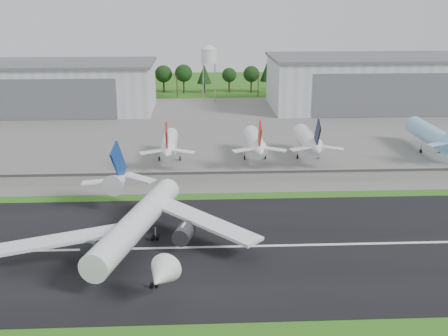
{
  "coord_description": "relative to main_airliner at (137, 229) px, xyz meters",
  "views": [
    {
      "loc": [
        -11.48,
        -102.95,
        53.46
      ],
      "look_at": [
        -4.45,
        40.0,
        9.0
      ],
      "focal_mm": 45.0,
      "sensor_mm": 36.0,
      "label": 1
    }
  ],
  "objects": [
    {
      "name": "treeline",
      "position": [
        24.69,
        205.42,
        -4.89
      ],
      "size": [
        320.0,
        16.0,
        22.0
      ],
      "primitive_type": null,
      "color": "black",
      "rests_on": "ground"
    },
    {
      "name": "ground_vehicle",
      "position": [
        -6.16,
        0.16,
        -4.17
      ],
      "size": [
        4.78,
        2.87,
        1.24
      ],
      "primitive_type": "imported",
      "rotation": [
        0.0,
        0.0,
        1.38
      ],
      "color": "#B2D519",
      "rests_on": "runway"
    },
    {
      "name": "apron",
      "position": [
        24.69,
        110.42,
        -4.84
      ],
      "size": [
        320.0,
        150.0,
        0.1
      ],
      "primitive_type": "cube",
      "color": "slate",
      "rests_on": "ground"
    },
    {
      "name": "hangar_east",
      "position": [
        99.69,
        155.34,
        7.73
      ],
      "size": [
        102.0,
        47.0,
        25.2
      ],
      "color": "silver",
      "rests_on": "ground"
    },
    {
      "name": "main_airliner",
      "position": [
        0.0,
        0.0,
        0.0
      ],
      "size": [
        55.27,
        58.41,
        18.17
      ],
      "rotation": [
        0.0,
        0.0,
        2.88
      ],
      "color": "white",
      "rests_on": "runway"
    },
    {
      "name": "parked_jet_red_a",
      "position": [
        3.86,
        66.93,
        0.98
      ],
      "size": [
        7.36,
        31.29,
        16.36
      ],
      "color": "white",
      "rests_on": "ground"
    },
    {
      "name": "runway",
      "position": [
        24.69,
        0.42,
        -4.84
      ],
      "size": [
        320.0,
        60.0,
        0.1
      ],
      "primitive_type": "cube",
      "color": "black",
      "rests_on": "ground"
    },
    {
      "name": "ground",
      "position": [
        24.69,
        -9.58,
        -4.89
      ],
      "size": [
        600.0,
        600.0,
        0.0
      ],
      "primitive_type": "plane",
      "color": "#2C5D16",
      "rests_on": "ground"
    },
    {
      "name": "parked_jet_skyblue",
      "position": [
        95.03,
        72.04,
        1.65
      ],
      "size": [
        7.36,
        37.29,
        17.12
      ],
      "color": "#8CCDF2",
      "rests_on": "ground"
    },
    {
      "name": "parked_jet_red_b",
      "position": [
        32.54,
        66.97,
        1.21
      ],
      "size": [
        7.36,
        31.29,
        16.61
      ],
      "color": "white",
      "rests_on": "ground"
    },
    {
      "name": "hangar_west",
      "position": [
        -55.31,
        155.34,
        6.74
      ],
      "size": [
        97.0,
        44.0,
        23.2
      ],
      "color": "silver",
      "rests_on": "ground"
    },
    {
      "name": "utility_poles",
      "position": [
        24.69,
        190.42,
        -4.89
      ],
      "size": [
        230.0,
        3.0,
        12.0
      ],
      "primitive_type": null,
      "color": "black",
      "rests_on": "ground"
    },
    {
      "name": "runway_centerline",
      "position": [
        24.69,
        0.42,
        -4.78
      ],
      "size": [
        220.0,
        1.0,
        0.02
      ],
      "primitive_type": "cube",
      "color": "white",
      "rests_on": "runway"
    },
    {
      "name": "water_tower",
      "position": [
        19.69,
        175.42,
        19.66
      ],
      "size": [
        8.4,
        8.4,
        29.4
      ],
      "color": "#99999E",
      "rests_on": "ground"
    },
    {
      "name": "blast_fence",
      "position": [
        24.69,
        45.41,
        -3.09
      ],
      "size": [
        240.0,
        0.61,
        3.5
      ],
      "color": "gray",
      "rests_on": "ground"
    },
    {
      "name": "parked_jet_navy",
      "position": [
        50.55,
        67.0,
        1.39
      ],
      "size": [
        7.36,
        31.29,
        16.8
      ],
      "color": "white",
      "rests_on": "ground"
    }
  ]
}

